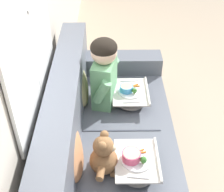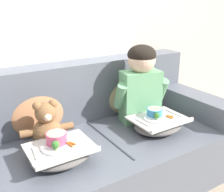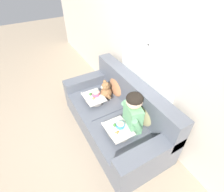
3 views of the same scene
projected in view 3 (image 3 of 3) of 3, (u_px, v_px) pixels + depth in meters
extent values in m
plane|color=tan|center=(113.00, 130.00, 3.01)|extent=(14.00, 14.00, 0.00)
cube|color=#BCB2A3|center=(150.00, 53.00, 2.40)|extent=(8.00, 0.05, 2.60)
cube|color=white|center=(149.00, 45.00, 2.30)|extent=(1.20, 0.02, 1.27)
cube|color=black|center=(149.00, 45.00, 2.31)|extent=(1.15, 0.01, 1.22)
cube|color=white|center=(149.00, 45.00, 2.30)|extent=(0.02, 0.02, 1.22)
cube|color=white|center=(149.00, 45.00, 2.30)|extent=(1.15, 0.02, 0.02)
cube|color=#565B66|center=(113.00, 122.00, 2.88)|extent=(1.98, 0.96, 0.43)
cube|color=#565B66|center=(134.00, 93.00, 2.73)|extent=(1.98, 0.22, 0.48)
cube|color=#565B66|center=(90.00, 80.00, 3.27)|extent=(0.22, 0.96, 0.18)
cube|color=#565B66|center=(150.00, 153.00, 2.10)|extent=(0.22, 0.96, 0.18)
cube|color=#3D424C|center=(112.00, 113.00, 2.73)|extent=(0.01, 0.70, 0.01)
ellipsoid|color=tan|center=(145.00, 113.00, 2.47)|extent=(0.40, 0.19, 0.41)
ellipsoid|color=#B2754C|center=(117.00, 85.00, 2.98)|extent=(0.41, 0.20, 0.43)
cube|color=#66A370|center=(133.00, 117.00, 2.38)|extent=(0.33, 0.23, 0.41)
sphere|color=beige|center=(134.00, 101.00, 2.19)|extent=(0.21, 0.21, 0.21)
ellipsoid|color=black|center=(135.00, 99.00, 2.16)|extent=(0.22, 0.22, 0.15)
cylinder|color=#66A370|center=(127.00, 107.00, 2.48)|extent=(0.11, 0.18, 0.23)
cylinder|color=#66A370|center=(137.00, 126.00, 2.23)|extent=(0.11, 0.18, 0.23)
sphere|color=brown|center=(106.00, 93.00, 2.96)|extent=(0.20, 0.20, 0.20)
sphere|color=brown|center=(106.00, 86.00, 2.87)|extent=(0.14, 0.14, 0.14)
sphere|color=brown|center=(105.00, 82.00, 2.87)|extent=(0.06, 0.06, 0.06)
sphere|color=brown|center=(107.00, 85.00, 2.80)|extent=(0.06, 0.06, 0.06)
sphere|color=beige|center=(102.00, 87.00, 2.86)|extent=(0.05, 0.05, 0.05)
sphere|color=black|center=(101.00, 87.00, 2.85)|extent=(0.02, 0.02, 0.02)
cylinder|color=brown|center=(104.00, 88.00, 3.04)|extent=(0.10, 0.06, 0.05)
cylinder|color=brown|center=(109.00, 96.00, 2.86)|extent=(0.10, 0.06, 0.05)
cylinder|color=brown|center=(100.00, 96.00, 3.01)|extent=(0.06, 0.09, 0.05)
cylinder|color=brown|center=(102.00, 99.00, 2.95)|extent=(0.06, 0.09, 0.05)
ellipsoid|color=slate|center=(118.00, 131.00, 2.40)|extent=(0.38, 0.30, 0.09)
cube|color=beige|center=(118.00, 129.00, 2.36)|extent=(0.40, 0.32, 0.01)
cube|color=beige|center=(109.00, 133.00, 2.30)|extent=(0.40, 0.02, 0.02)
cylinder|color=silver|center=(118.00, 128.00, 2.36)|extent=(0.23, 0.23, 0.01)
cylinder|color=#3889C1|center=(120.00, 125.00, 2.35)|extent=(0.12, 0.12, 0.05)
cylinder|color=#E5D189|center=(120.00, 124.00, 2.34)|extent=(0.10, 0.10, 0.01)
sphere|color=#38702D|center=(115.00, 125.00, 2.35)|extent=(0.04, 0.04, 0.04)
cylinder|color=#7A9E56|center=(115.00, 126.00, 2.37)|extent=(0.02, 0.02, 0.02)
cylinder|color=orange|center=(117.00, 132.00, 2.29)|extent=(0.02, 0.06, 0.01)
cylinder|color=orange|center=(118.00, 133.00, 2.28)|extent=(0.03, 0.05, 0.01)
cube|color=silver|center=(112.00, 121.00, 2.46)|extent=(0.02, 0.14, 0.01)
cube|color=silver|center=(124.00, 137.00, 2.25)|extent=(0.02, 0.17, 0.01)
ellipsoid|color=slate|center=(94.00, 99.00, 2.91)|extent=(0.37, 0.29, 0.09)
cube|color=beige|center=(94.00, 97.00, 2.88)|extent=(0.39, 0.30, 0.01)
cube|color=beige|center=(86.00, 99.00, 2.81)|extent=(0.39, 0.02, 0.02)
cylinder|color=silver|center=(94.00, 96.00, 2.87)|extent=(0.23, 0.23, 0.01)
cylinder|color=#D64C70|center=(96.00, 94.00, 2.86)|extent=(0.13, 0.13, 0.06)
cylinder|color=#E5D189|center=(96.00, 92.00, 2.84)|extent=(0.11, 0.11, 0.01)
sphere|color=#38702D|center=(90.00, 94.00, 2.86)|extent=(0.05, 0.05, 0.05)
cylinder|color=#7A9E56|center=(91.00, 95.00, 2.87)|extent=(0.02, 0.02, 0.02)
cylinder|color=orange|center=(93.00, 98.00, 2.81)|extent=(0.02, 0.06, 0.01)
cylinder|color=orange|center=(94.00, 99.00, 2.81)|extent=(0.03, 0.05, 0.01)
cube|color=silver|center=(90.00, 92.00, 2.97)|extent=(0.03, 0.14, 0.01)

